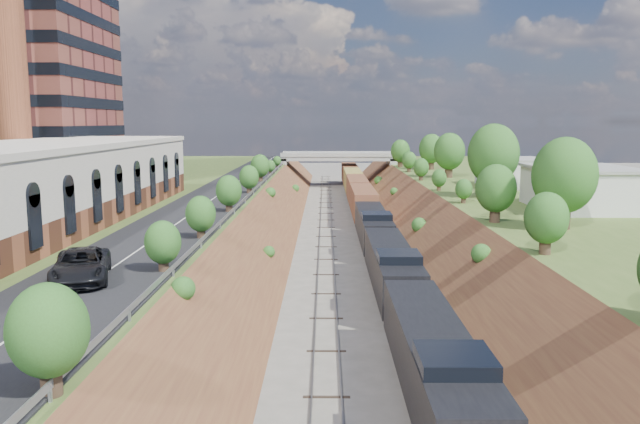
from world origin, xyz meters
The scene contains 17 objects.
platform_left centered at (-33.00, 60.00, 2.50)m, with size 44.00×180.00×5.00m, color #476027.
platform_right centered at (33.00, 60.00, 2.50)m, with size 44.00×180.00×5.00m, color #476027.
embankment_left centered at (-11.00, 60.00, 0.00)m, with size 7.07×180.00×7.07m, color brown.
embankment_right centered at (11.00, 60.00, 0.00)m, with size 7.07×180.00×7.07m, color brown.
rail_left_track centered at (-2.60, 60.00, 0.09)m, with size 1.58×180.00×0.18m, color gray.
rail_right_track centered at (2.60, 60.00, 0.09)m, with size 1.58×180.00×0.18m, color gray.
road centered at (-15.50, 60.00, 5.05)m, with size 8.00×180.00×0.10m, color black.
guardrail centered at (-11.40, 59.80, 5.55)m, with size 0.10×171.00×0.70m.
commercial_building centered at (-28.00, 38.00, 8.51)m, with size 14.30×62.30×7.00m.
smokestack centered at (-36.00, 56.00, 25.00)m, with size 3.20×3.20×40.00m, color brown.
overpass centered at (0.00, 122.00, 4.92)m, with size 24.50×8.30×7.40m.
white_building_near centered at (23.50, 52.00, 7.00)m, with size 9.00×12.00×4.00m, color silver.
white_building_far centered at (23.00, 74.00, 6.80)m, with size 8.00×10.00×3.60m, color silver.
tree_right_large centered at (17.00, 40.00, 9.38)m, with size 5.25×5.25×7.61m.
tree_left_crest centered at (-11.80, 20.00, 7.04)m, with size 2.45×2.45×3.55m.
freight_train centered at (2.60, 72.83, 2.60)m, with size 3.09×124.60×4.61m.
suv centered at (-16.14, 22.20, 5.97)m, with size 2.90×6.29×1.75m, color black.
Camera 1 is at (-2.68, -11.24, 13.82)m, focal length 35.00 mm.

